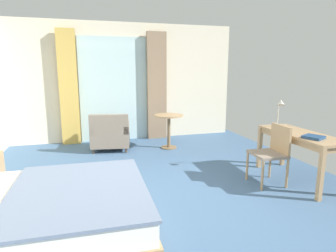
{
  "coord_description": "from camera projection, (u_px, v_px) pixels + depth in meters",
  "views": [
    {
      "loc": [
        -0.9,
        -3.38,
        1.67
      ],
      "look_at": [
        0.17,
        0.3,
        0.92
      ],
      "focal_mm": 30.67,
      "sensor_mm": 36.0,
      "label": 1
    }
  ],
  "objects": [
    {
      "name": "balcony_glass_door",
      "position": [
        114.0,
        90.0,
        6.74
      ],
      "size": [
        1.58,
        0.02,
        2.42
      ],
      "primitive_type": "cube",
      "color": "silver",
      "rests_on": "ground"
    },
    {
      "name": "writing_desk",
      "position": [
        301.0,
        139.0,
        4.31
      ],
      "size": [
        0.55,
        1.43,
        0.74
      ],
      "color": "tan",
      "rests_on": "ground"
    },
    {
      "name": "bed",
      "position": [
        37.0,
        213.0,
        2.86
      ],
      "size": [
        2.15,
        1.76,
        1.03
      ],
      "color": "tan",
      "rests_on": "ground"
    },
    {
      "name": "closed_book",
      "position": [
        314.0,
        137.0,
        3.95
      ],
      "size": [
        0.31,
        0.32,
        0.04
      ],
      "primitive_type": "cube",
      "rotation": [
        0.0,
        0.0,
        0.43
      ],
      "color": "navy",
      "rests_on": "writing_desk"
    },
    {
      "name": "wall_back",
      "position": [
        124.0,
        82.0,
        6.85
      ],
      "size": [
        5.42,
        0.12,
        2.75
      ],
      "primitive_type": "cube",
      "color": "beige",
      "rests_on": "ground"
    },
    {
      "name": "desk_chair",
      "position": [
        272.0,
        150.0,
        4.21
      ],
      "size": [
        0.45,
        0.49,
        0.88
      ],
      "color": "gray",
      "rests_on": "ground"
    },
    {
      "name": "armchair_by_window",
      "position": [
        111.0,
        135.0,
        6.05
      ],
      "size": [
        0.89,
        0.87,
        0.79
      ],
      "color": "gray",
      "rests_on": "ground"
    },
    {
      "name": "ground",
      "position": [
        162.0,
        203.0,
        3.76
      ],
      "size": [
        5.82,
        7.66,
        0.1
      ],
      "primitive_type": "cube",
      "color": "#426084"
    },
    {
      "name": "desk_lamp",
      "position": [
        280.0,
        107.0,
        4.64
      ],
      "size": [
        0.18,
        0.25,
        0.49
      ],
      "color": "#B7B2A8",
      "rests_on": "writing_desk"
    },
    {
      "name": "curtain_panel_left",
      "position": [
        69.0,
        88.0,
        6.36
      ],
      "size": [
        0.4,
        0.1,
        2.55
      ],
      "primitive_type": "cube",
      "color": "tan",
      "rests_on": "ground"
    },
    {
      "name": "curtain_panel_right",
      "position": [
        157.0,
        87.0,
        6.91
      ],
      "size": [
        0.46,
        0.1,
        2.55
      ],
      "primitive_type": "cube",
      "color": "#897056",
      "rests_on": "ground"
    },
    {
      "name": "round_cafe_table",
      "position": [
        169.0,
        124.0,
        6.14
      ],
      "size": [
        0.62,
        0.62,
        0.73
      ],
      "color": "tan",
      "rests_on": "ground"
    }
  ]
}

